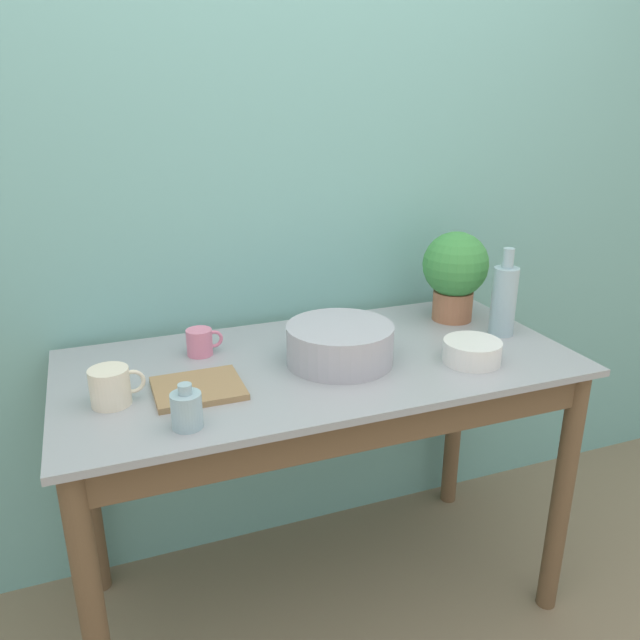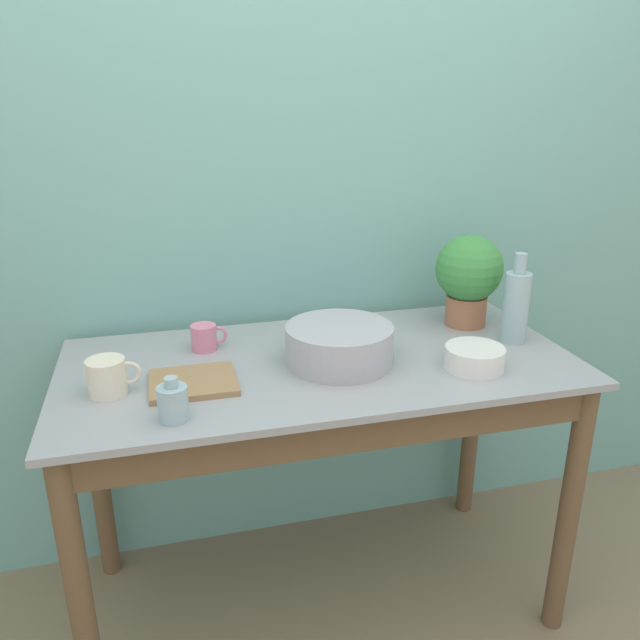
{
  "view_description": "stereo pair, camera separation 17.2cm",
  "coord_description": "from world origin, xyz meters",
  "views": [
    {
      "loc": [
        -0.57,
        -1.17,
        1.55
      ],
      "look_at": [
        0.0,
        0.34,
        0.96
      ],
      "focal_mm": 35.0,
      "sensor_mm": 36.0,
      "label": 1
    },
    {
      "loc": [
        -0.41,
        -1.22,
        1.55
      ],
      "look_at": [
        0.0,
        0.34,
        0.96
      ],
      "focal_mm": 35.0,
      "sensor_mm": 36.0,
      "label": 2
    }
  ],
  "objects": [
    {
      "name": "counter_table",
      "position": [
        0.0,
        0.32,
        0.68
      ],
      "size": [
        1.44,
        0.69,
        0.84
      ],
      "color": "brown",
      "rests_on": "ground_plane"
    },
    {
      "name": "bottle_short",
      "position": [
        -0.41,
        0.1,
        0.89
      ],
      "size": [
        0.07,
        0.07,
        0.11
      ],
      "color": "#93B2BC",
      "rests_on": "counter_table"
    },
    {
      "name": "mug_pink",
      "position": [
        -0.31,
        0.5,
        0.88
      ],
      "size": [
        0.11,
        0.07,
        0.08
      ],
      "color": "pink",
      "rests_on": "counter_table"
    },
    {
      "name": "bowl_wash_large",
      "position": [
        0.05,
        0.31,
        0.9
      ],
      "size": [
        0.3,
        0.3,
        0.11
      ],
      "color": "#A8A8B2",
      "rests_on": "counter_table"
    },
    {
      "name": "tray_board",
      "position": [
        -0.36,
        0.27,
        0.85
      ],
      "size": [
        0.22,
        0.19,
        0.02
      ],
      "color": "#99754C",
      "rests_on": "counter_table"
    },
    {
      "name": "potted_plant",
      "position": [
        0.53,
        0.5,
        1.01
      ],
      "size": [
        0.21,
        0.21,
        0.29
      ],
      "color": "#A36647",
      "rests_on": "counter_table"
    },
    {
      "name": "wall_back",
      "position": [
        0.0,
        0.74,
        1.2
      ],
      "size": [
        6.0,
        0.05,
        2.4
      ],
      "color": "#70ADA8",
      "rests_on": "ground_plane"
    },
    {
      "name": "bowl_small_enamel_white",
      "position": [
        0.39,
        0.18,
        0.87
      ],
      "size": [
        0.16,
        0.16,
        0.06
      ],
      "color": "silver",
      "rests_on": "counter_table"
    },
    {
      "name": "bottle_tall",
      "position": [
        0.6,
        0.33,
        0.96
      ],
      "size": [
        0.08,
        0.08,
        0.27
      ],
      "color": "#93B2BC",
      "rests_on": "counter_table"
    },
    {
      "name": "mug_cream",
      "position": [
        -0.56,
        0.28,
        0.89
      ],
      "size": [
        0.13,
        0.1,
        0.09
      ],
      "color": "beige",
      "rests_on": "counter_table"
    }
  ]
}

